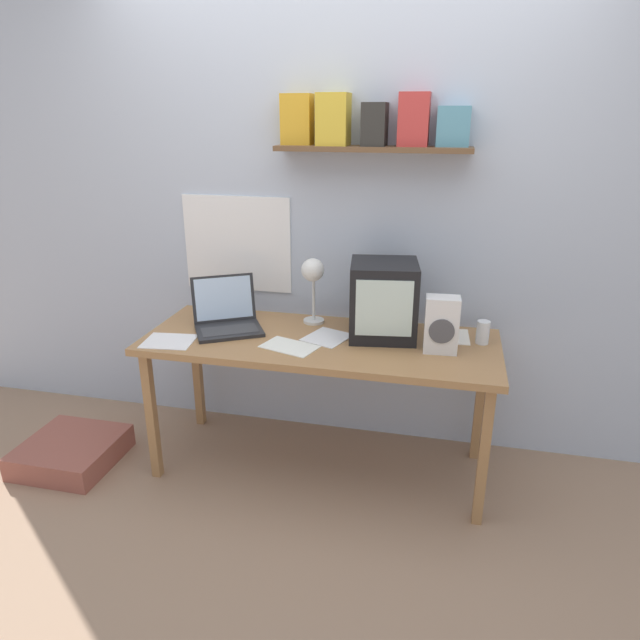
{
  "coord_description": "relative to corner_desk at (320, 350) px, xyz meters",
  "views": [
    {
      "loc": [
        0.59,
        -2.55,
        1.79
      ],
      "look_at": [
        0.0,
        0.0,
        0.83
      ],
      "focal_mm": 32.0,
      "sensor_mm": 36.0,
      "label": 1
    }
  ],
  "objects": [
    {
      "name": "ground_plane",
      "position": [
        0.0,
        0.0,
        -0.67
      ],
      "size": [
        12.0,
        12.0,
        0.0
      ],
      "primitive_type": "plane",
      "color": "#9B7B61"
    },
    {
      "name": "back_wall",
      "position": [
        0.0,
        0.44,
        0.64
      ],
      "size": [
        5.6,
        0.24,
        2.6
      ],
      "color": "silver",
      "rests_on": "ground_plane"
    },
    {
      "name": "corner_desk",
      "position": [
        0.0,
        0.0,
        0.0
      ],
      "size": [
        1.74,
        0.67,
        0.73
      ],
      "color": "#A47648",
      "rests_on": "ground_plane"
    },
    {
      "name": "crt_monitor",
      "position": [
        0.29,
        0.12,
        0.25
      ],
      "size": [
        0.36,
        0.36,
        0.38
      ],
      "rotation": [
        0.0,
        0.0,
        0.14
      ],
      "color": "black",
      "rests_on": "corner_desk"
    },
    {
      "name": "laptop",
      "position": [
        -0.5,
        0.04,
        0.13
      ],
      "size": [
        0.43,
        0.43,
        0.26
      ],
      "rotation": [
        0.0,
        0.0,
        0.52
      ],
      "color": "#232326",
      "rests_on": "corner_desk"
    },
    {
      "name": "desk_lamp",
      "position": [
        -0.08,
        0.17,
        0.33
      ],
      "size": [
        0.13,
        0.18,
        0.37
      ],
      "rotation": [
        0.0,
        0.0,
        0.18
      ],
      "color": "silver",
      "rests_on": "corner_desk"
    },
    {
      "name": "juice_glass",
      "position": [
        0.78,
        0.12,
        0.11
      ],
      "size": [
        0.06,
        0.06,
        0.11
      ],
      "color": "white",
      "rests_on": "corner_desk"
    },
    {
      "name": "space_heater",
      "position": [
        0.58,
        -0.02,
        0.2
      ],
      "size": [
        0.16,
        0.11,
        0.27
      ],
      "rotation": [
        0.0,
        0.0,
        0.06
      ],
      "color": "white",
      "rests_on": "corner_desk"
    },
    {
      "name": "loose_paper_near_monitor",
      "position": [
        -0.12,
        -0.13,
        0.06
      ],
      "size": [
        0.3,
        0.23,
        0.0
      ],
      "rotation": [
        0.0,
        0.0,
        -0.31
      ],
      "color": "white",
      "rests_on": "corner_desk"
    },
    {
      "name": "printed_handout",
      "position": [
        0.62,
        0.18,
        0.06
      ],
      "size": [
        0.22,
        0.22,
        0.0
      ],
      "rotation": [
        0.0,
        0.0,
        0.05
      ],
      "color": "white",
      "rests_on": "corner_desk"
    },
    {
      "name": "loose_paper_near_laptop",
      "position": [
        -0.71,
        -0.2,
        0.06
      ],
      "size": [
        0.26,
        0.23,
        0.0
      ],
      "rotation": [
        0.0,
        0.0,
        0.11
      ],
      "color": "white",
      "rests_on": "corner_desk"
    },
    {
      "name": "open_notebook",
      "position": [
        0.03,
        0.02,
        0.06
      ],
      "size": [
        0.26,
        0.27,
        0.0
      ],
      "rotation": [
        0.0,
        0.0,
        -0.36
      ],
      "color": "white",
      "rests_on": "corner_desk"
    },
    {
      "name": "floor_cushion",
      "position": [
        -1.32,
        -0.27,
        -0.61
      ],
      "size": [
        0.48,
        0.48,
        0.13
      ],
      "color": "#995446",
      "rests_on": "ground_plane"
    }
  ]
}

